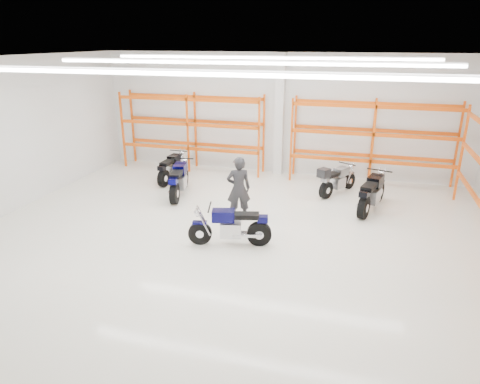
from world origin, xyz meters
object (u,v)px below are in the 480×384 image
(motorcycle_back_c, at_px, (335,180))
(motorcycle_back_b, at_px, (179,181))
(motorcycle_back_d, at_px, (371,194))
(motorcycle_back_a, at_px, (172,169))
(motorcycle_main, at_px, (233,227))
(structural_column, at_px, (279,115))
(standing_man, at_px, (239,189))

(motorcycle_back_c, bearing_deg, motorcycle_back_b, -162.53)
(motorcycle_back_d, bearing_deg, motorcycle_back_a, 171.83)
(motorcycle_back_b, distance_m, motorcycle_back_d, 6.11)
(motorcycle_main, distance_m, motorcycle_back_c, 5.00)
(motorcycle_back_a, distance_m, motorcycle_back_c, 5.85)
(motorcycle_main, xyz_separation_m, motorcycle_back_b, (-2.76, 2.93, 0.05))
(motorcycle_back_b, relative_size, motorcycle_back_d, 1.01)
(motorcycle_back_c, bearing_deg, motorcycle_back_a, -178.39)
(motorcycle_back_a, height_order, structural_column, structural_column)
(motorcycle_back_d, distance_m, standing_man, 4.07)
(motorcycle_main, distance_m, motorcycle_back_d, 4.71)
(motorcycle_back_a, relative_size, structural_column, 0.47)
(motorcycle_back_c, bearing_deg, structural_column, 140.86)
(motorcycle_main, height_order, motorcycle_back_c, motorcycle_back_c)
(motorcycle_back_c, distance_m, motorcycle_back_d, 1.63)
(motorcycle_main, relative_size, motorcycle_back_d, 0.92)
(standing_man, bearing_deg, motorcycle_main, 78.82)
(motorcycle_back_a, height_order, motorcycle_back_c, motorcycle_back_c)
(motorcycle_back_a, height_order, motorcycle_back_b, motorcycle_back_b)
(motorcycle_main, bearing_deg, motorcycle_back_d, 44.81)
(motorcycle_back_a, distance_m, standing_man, 4.32)
(motorcycle_back_b, relative_size, motorcycle_back_c, 1.23)
(motorcycle_back_d, height_order, standing_man, standing_man)
(motorcycle_main, relative_size, standing_man, 1.11)
(motorcycle_back_c, xyz_separation_m, motorcycle_back_d, (1.14, -1.17, 0.03))
(motorcycle_back_a, xyz_separation_m, standing_man, (3.32, -2.72, 0.46))
(motorcycle_main, bearing_deg, standing_man, 101.48)
(motorcycle_back_a, relative_size, motorcycle_back_b, 0.91)
(motorcycle_back_a, distance_m, motorcycle_back_d, 7.06)
(standing_man, relative_size, structural_column, 0.42)
(structural_column, bearing_deg, motorcycle_back_b, -127.64)
(motorcycle_back_b, bearing_deg, motorcycle_back_a, 122.59)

